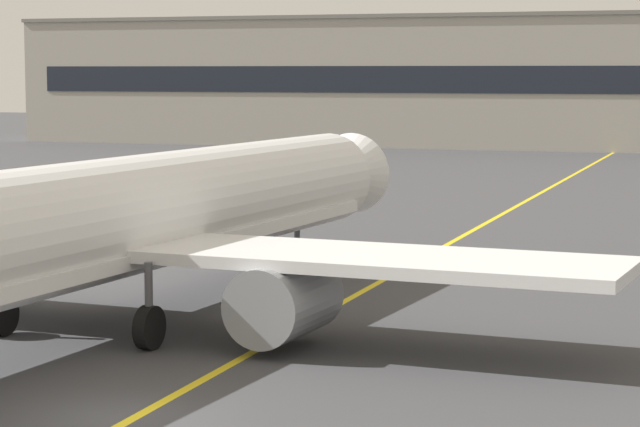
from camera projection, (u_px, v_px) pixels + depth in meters
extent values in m
plane|color=#3D3D3F|center=(119.00, 419.00, 30.95)|extent=(400.00, 400.00, 0.00)
cube|color=yellow|center=(432.00, 253.00, 59.16)|extent=(2.21, 179.99, 0.01)
cylinder|color=white|center=(108.00, 219.00, 41.08)|extent=(6.30, 36.18, 3.80)
cone|color=white|center=(341.00, 175.00, 58.76)|extent=(3.78, 2.84, 3.61)
cube|color=white|center=(108.00, 253.00, 41.20)|extent=(6.02, 33.30, 0.44)
cube|color=black|center=(324.00, 163.00, 56.95)|extent=(2.92, 1.30, 0.60)
cube|color=white|center=(118.00, 244.00, 41.73)|extent=(32.26, 7.01, 0.36)
cylinder|color=gray|center=(284.00, 301.00, 38.54)|extent=(2.54, 3.75, 2.30)
cylinder|color=black|center=(310.00, 291.00, 40.23)|extent=(1.96, 0.32, 1.95)
cylinder|color=#4C4C51|center=(297.00, 232.00, 54.58)|extent=(0.24, 0.24, 1.60)
cylinder|color=black|center=(297.00, 257.00, 54.69)|extent=(0.46, 0.93, 0.90)
cylinder|color=#4C4C51|center=(1.00, 279.00, 40.44)|extent=(0.24, 0.24, 1.60)
cylinder|color=black|center=(2.00, 315.00, 40.56)|extent=(0.49, 1.32, 1.30)
cylinder|color=#4C4C51|center=(149.00, 289.00, 38.43)|extent=(0.24, 0.24, 1.60)
cylinder|color=black|center=(149.00, 328.00, 38.55)|extent=(0.49, 1.32, 1.30)
cone|color=orange|center=(313.00, 260.00, 55.12)|extent=(0.36, 0.36, 0.55)
cylinder|color=white|center=(313.00, 259.00, 55.12)|extent=(0.23, 0.23, 0.07)
cube|color=orange|center=(313.00, 266.00, 55.15)|extent=(0.44, 0.44, 0.03)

